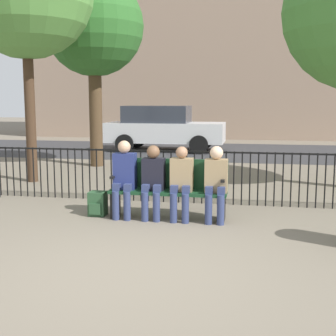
{
  "coord_description": "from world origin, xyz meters",
  "views": [
    {
      "loc": [
        1.3,
        -4.72,
        1.85
      ],
      "look_at": [
        0.0,
        2.29,
        0.8
      ],
      "focal_mm": 50.0,
      "sensor_mm": 36.0,
      "label": 1
    }
  ],
  "objects_px": {
    "seated_person_2": "(181,180)",
    "parked_car_0": "(163,127)",
    "seated_person_1": "(153,178)",
    "tree_1": "(94,27)",
    "seated_person_0": "(124,175)",
    "seated_person_3": "(216,180)",
    "park_bench": "(169,186)",
    "backpack": "(98,204)"
  },
  "relations": [
    {
      "from": "park_bench",
      "to": "seated_person_1",
      "type": "distance_m",
      "value": 0.3
    },
    {
      "from": "seated_person_2",
      "to": "backpack",
      "type": "distance_m",
      "value": 1.43
    },
    {
      "from": "park_bench",
      "to": "tree_1",
      "type": "bearing_deg",
      "value": 119.74
    },
    {
      "from": "seated_person_2",
      "to": "tree_1",
      "type": "bearing_deg",
      "value": 120.84
    },
    {
      "from": "tree_1",
      "to": "parked_car_0",
      "type": "distance_m",
      "value": 5.22
    },
    {
      "from": "seated_person_2",
      "to": "backpack",
      "type": "height_order",
      "value": "seated_person_2"
    },
    {
      "from": "seated_person_2",
      "to": "parked_car_0",
      "type": "distance_m",
      "value": 9.88
    },
    {
      "from": "seated_person_0",
      "to": "seated_person_2",
      "type": "bearing_deg",
      "value": -0.28
    },
    {
      "from": "seated_person_3",
      "to": "seated_person_0",
      "type": "bearing_deg",
      "value": 179.86
    },
    {
      "from": "seated_person_0",
      "to": "tree_1",
      "type": "distance_m",
      "value": 6.68
    },
    {
      "from": "park_bench",
      "to": "backpack",
      "type": "bearing_deg",
      "value": -175.45
    },
    {
      "from": "seated_person_0",
      "to": "backpack",
      "type": "distance_m",
      "value": 0.67
    },
    {
      "from": "seated_person_0",
      "to": "parked_car_0",
      "type": "xyz_separation_m",
      "value": [
        -1.27,
        9.63,
        0.17
      ]
    },
    {
      "from": "seated_person_3",
      "to": "parked_car_0",
      "type": "height_order",
      "value": "parked_car_0"
    },
    {
      "from": "seated_person_0",
      "to": "seated_person_3",
      "type": "xyz_separation_m",
      "value": [
        1.43,
        -0.0,
        -0.03
      ]
    },
    {
      "from": "park_bench",
      "to": "backpack",
      "type": "xyz_separation_m",
      "value": [
        -1.15,
        -0.09,
        -0.31
      ]
    },
    {
      "from": "seated_person_0",
      "to": "seated_person_2",
      "type": "relative_size",
      "value": 1.07
    },
    {
      "from": "seated_person_1",
      "to": "backpack",
      "type": "bearing_deg",
      "value": 177.41
    },
    {
      "from": "seated_person_2",
      "to": "tree_1",
      "type": "xyz_separation_m",
      "value": [
        -3.25,
        5.45,
        3.13
      ]
    },
    {
      "from": "seated_person_1",
      "to": "backpack",
      "type": "xyz_separation_m",
      "value": [
        -0.92,
        0.04,
        -0.46
      ]
    },
    {
      "from": "park_bench",
      "to": "seated_person_2",
      "type": "distance_m",
      "value": 0.29
    },
    {
      "from": "seated_person_0",
      "to": "backpack",
      "type": "xyz_separation_m",
      "value": [
        -0.46,
        0.04,
        -0.49
      ]
    },
    {
      "from": "park_bench",
      "to": "parked_car_0",
      "type": "distance_m",
      "value": 9.71
    },
    {
      "from": "tree_1",
      "to": "seated_person_3",
      "type": "bearing_deg",
      "value": -55.23
    },
    {
      "from": "seated_person_3",
      "to": "seated_person_2",
      "type": "bearing_deg",
      "value": -179.91
    },
    {
      "from": "seated_person_1",
      "to": "seated_person_3",
      "type": "height_order",
      "value": "seated_person_3"
    },
    {
      "from": "park_bench",
      "to": "seated_person_3",
      "type": "xyz_separation_m",
      "value": [
        0.74,
        -0.13,
        0.15
      ]
    },
    {
      "from": "seated_person_1",
      "to": "tree_1",
      "type": "bearing_deg",
      "value": 117.27
    },
    {
      "from": "seated_person_0",
      "to": "seated_person_3",
      "type": "bearing_deg",
      "value": -0.14
    },
    {
      "from": "seated_person_1",
      "to": "park_bench",
      "type": "bearing_deg",
      "value": 30.24
    },
    {
      "from": "park_bench",
      "to": "seated_person_2",
      "type": "relative_size",
      "value": 1.6
    },
    {
      "from": "tree_1",
      "to": "parked_car_0",
      "type": "height_order",
      "value": "tree_1"
    },
    {
      "from": "seated_person_2",
      "to": "parked_car_0",
      "type": "relative_size",
      "value": 0.27
    },
    {
      "from": "backpack",
      "to": "seated_person_2",
      "type": "bearing_deg",
      "value": -1.77
    },
    {
      "from": "seated_person_2",
      "to": "seated_person_0",
      "type": "bearing_deg",
      "value": 179.72
    },
    {
      "from": "seated_person_3",
      "to": "tree_1",
      "type": "xyz_separation_m",
      "value": [
        -3.78,
        5.45,
        3.12
      ]
    },
    {
      "from": "seated_person_2",
      "to": "backpack",
      "type": "bearing_deg",
      "value": 178.23
    },
    {
      "from": "seated_person_2",
      "to": "tree_1",
      "type": "distance_m",
      "value": 7.07
    },
    {
      "from": "seated_person_0",
      "to": "parked_car_0",
      "type": "height_order",
      "value": "parked_car_0"
    },
    {
      "from": "seated_person_3",
      "to": "backpack",
      "type": "distance_m",
      "value": 1.95
    },
    {
      "from": "park_bench",
      "to": "seated_person_3",
      "type": "bearing_deg",
      "value": -10.08
    },
    {
      "from": "seated_person_1",
      "to": "seated_person_0",
      "type": "bearing_deg",
      "value": 179.52
    }
  ]
}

